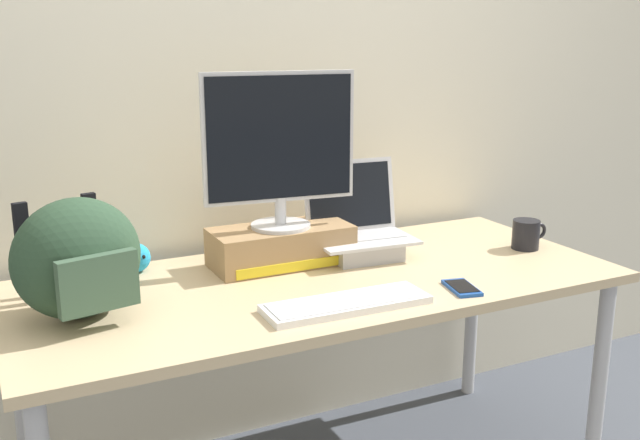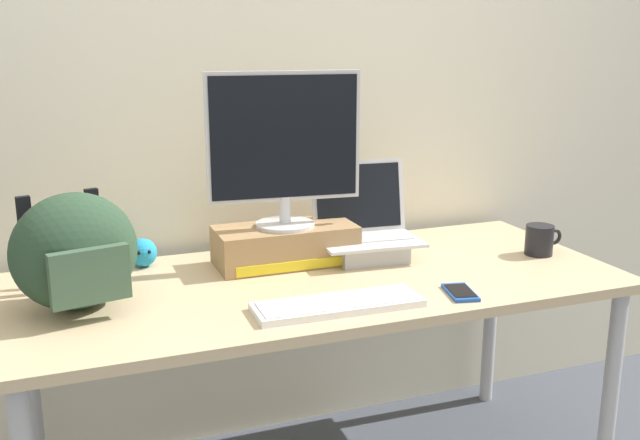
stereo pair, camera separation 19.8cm
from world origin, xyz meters
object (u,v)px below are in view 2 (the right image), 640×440
Objects in this scene: external_keyboard at (338,304)px; coffee_mug at (540,240)px; toner_box_yellow at (285,245)px; desktop_monitor at (284,147)px; open_laptop at (366,239)px; plush_toy at (143,253)px; cell_phone at (460,292)px; messenger_backpack at (75,252)px.

coffee_mug is (0.81, 0.22, 0.04)m from external_keyboard.
toner_box_yellow is 0.31m from desktop_monitor.
desktop_monitor is at bearing -98.06° from toner_box_yellow.
open_laptop is (0.27, -0.03, -0.31)m from desktop_monitor.
desktop_monitor is 1.05× the size of external_keyboard.
plush_toy is at bearing 169.08° from desktop_monitor.
toner_box_yellow is 4.92× the size of plush_toy.
coffee_mug is 0.51m from cell_phone.
open_laptop is at bearing -6.59° from toner_box_yellow.
messenger_backpack reaches higher than plush_toy.
messenger_backpack is at bearing 178.60° from coffee_mug.
external_keyboard is 0.84m from coffee_mug.
toner_box_yellow is 1.18× the size of messenger_backpack.
desktop_monitor is 5.37× the size of plush_toy.
open_laptop is at bearing 162.13° from coffee_mug.
messenger_backpack is 2.80× the size of coffee_mug.
coffee_mug is at bearing -13.48° from open_laptop.
messenger_backpack reaches higher than toner_box_yellow.
external_keyboard is (-0.26, -0.39, -0.05)m from open_laptop.
external_keyboard is at bearing -83.10° from desktop_monitor.
messenger_backpack is at bearing -166.72° from open_laptop.
coffee_mug is (0.82, -0.21, -0.33)m from desktop_monitor.
desktop_monitor reaches higher than open_laptop.
desktop_monitor is 1.42× the size of open_laptop.
open_laptop is (0.27, -0.03, 0.00)m from toner_box_yellow.
toner_box_yellow reaches higher than cell_phone.
desktop_monitor is at bearing 178.06° from open_laptop.
toner_box_yellow is 0.27m from open_laptop.
coffee_mug reaches higher than external_keyboard.
external_keyboard reaches higher than cell_phone.
desktop_monitor is 0.70m from messenger_backpack.
toner_box_yellow reaches higher than external_keyboard.
cell_phone is (1.01, -0.27, -0.15)m from messenger_backpack.
cell_phone is (0.36, -0.02, -0.01)m from external_keyboard.
desktop_monitor reaches higher than toner_box_yellow.
messenger_backpack is 1.06m from cell_phone.
external_keyboard is at bearing -89.03° from toner_box_yellow.
desktop_monitor is at bearing 2.87° from messenger_backpack.
coffee_mug is at bearing -15.12° from plush_toy.
coffee_mug is 1.29m from plush_toy.
plush_toy is (-0.43, 0.13, -0.02)m from toner_box_yellow.
open_laptop is 2.29× the size of cell_phone.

